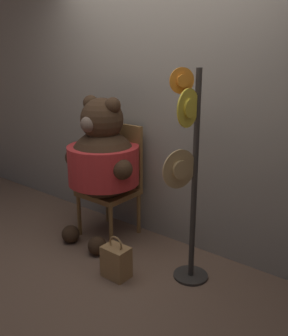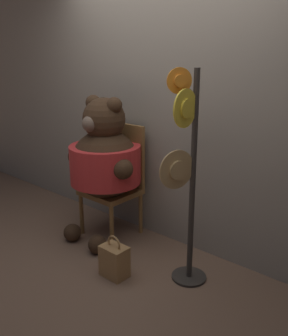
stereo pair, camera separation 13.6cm
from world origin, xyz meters
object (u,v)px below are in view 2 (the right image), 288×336
Objects in this scene: teddy_bear at (105,160)px; chair at (117,178)px; handbag_on_ground at (114,261)px; hat_display_rack at (186,177)px.

chair is at bearing 94.88° from teddy_bear.
teddy_bear is 0.96m from handbag_on_ground.
teddy_bear is at bearing 141.79° from handbag_on_ground.
handbag_on_ground is at bearing -145.95° from hat_display_rack.
chair is 0.94m from handbag_on_ground.
chair is 1.12m from hat_display_rack.
hat_display_rack reaches higher than teddy_bear.
chair is at bearing 163.81° from hat_display_rack.
teddy_bear is 1.03m from hat_display_rack.
teddy_bear reaches higher than chair.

